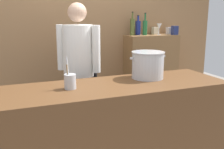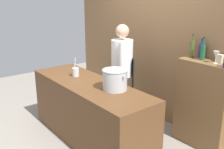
{
  "view_description": "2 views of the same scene",
  "coord_description": "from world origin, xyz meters",
  "px_view_note": "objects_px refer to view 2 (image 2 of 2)",
  "views": [
    {
      "loc": [
        -0.89,
        -2.24,
        1.55
      ],
      "look_at": [
        0.12,
        0.31,
        0.92
      ],
      "focal_mm": 43.32,
      "sensor_mm": 36.0,
      "label": 1
    },
    {
      "loc": [
        2.91,
        -1.88,
        2.08
      ],
      "look_at": [
        0.04,
        0.38,
        0.96
      ],
      "focal_mm": 41.58,
      "sensor_mm": 36.0,
      "label": 2
    }
  ],
  "objects_px": {
    "utensil_crock": "(75,72)",
    "stockpot_large": "(115,80)",
    "wine_bottle_olive": "(192,49)",
    "chef": "(122,68)",
    "wine_bottle_green": "(203,52)",
    "spice_tin_cream": "(220,58)",
    "wine_glass_wide": "(216,55)",
    "wine_bottle_cobalt": "(201,51)"
  },
  "relations": [
    {
      "from": "utensil_crock",
      "to": "stockpot_large",
      "type": "bearing_deg",
      "value": 7.32
    },
    {
      "from": "utensil_crock",
      "to": "wine_bottle_olive",
      "type": "distance_m",
      "value": 1.74
    },
    {
      "from": "chef",
      "to": "stockpot_large",
      "type": "xyz_separation_m",
      "value": [
        0.56,
        -0.6,
        0.07
      ]
    },
    {
      "from": "chef",
      "to": "wine_bottle_green",
      "type": "xyz_separation_m",
      "value": [
        1.11,
        0.48,
        0.38
      ]
    },
    {
      "from": "stockpot_large",
      "to": "wine_bottle_green",
      "type": "relative_size",
      "value": 1.26
    },
    {
      "from": "wine_bottle_olive",
      "to": "spice_tin_cream",
      "type": "relative_size",
      "value": 3.16
    },
    {
      "from": "chef",
      "to": "wine_glass_wide",
      "type": "xyz_separation_m",
      "value": [
        1.32,
        0.45,
        0.39
      ]
    },
    {
      "from": "utensil_crock",
      "to": "wine_glass_wide",
      "type": "xyz_separation_m",
      "value": [
        1.58,
        1.16,
        0.38
      ]
    },
    {
      "from": "stockpot_large",
      "to": "wine_glass_wide",
      "type": "xyz_separation_m",
      "value": [
        0.76,
        1.05,
        0.32
      ]
    },
    {
      "from": "utensil_crock",
      "to": "wine_bottle_green",
      "type": "distance_m",
      "value": 1.86
    },
    {
      "from": "wine_glass_wide",
      "to": "stockpot_large",
      "type": "bearing_deg",
      "value": -125.7
    },
    {
      "from": "stockpot_large",
      "to": "wine_bottle_olive",
      "type": "height_order",
      "value": "wine_bottle_olive"
    },
    {
      "from": "wine_bottle_olive",
      "to": "wine_bottle_green",
      "type": "xyz_separation_m",
      "value": [
        0.19,
        -0.02,
        -0.01
      ]
    },
    {
      "from": "stockpot_large",
      "to": "wine_glass_wide",
      "type": "relative_size",
      "value": 2.39
    },
    {
      "from": "stockpot_large",
      "to": "utensil_crock",
      "type": "distance_m",
      "value": 0.83
    },
    {
      "from": "chef",
      "to": "wine_bottle_olive",
      "type": "relative_size",
      "value": 5.09
    },
    {
      "from": "chef",
      "to": "spice_tin_cream",
      "type": "xyz_separation_m",
      "value": [
        1.32,
        0.56,
        0.32
      ]
    },
    {
      "from": "utensil_crock",
      "to": "spice_tin_cream",
      "type": "height_order",
      "value": "spice_tin_cream"
    },
    {
      "from": "stockpot_large",
      "to": "spice_tin_cream",
      "type": "xyz_separation_m",
      "value": [
        0.76,
        1.16,
        0.25
      ]
    },
    {
      "from": "chef",
      "to": "utensil_crock",
      "type": "height_order",
      "value": "chef"
    },
    {
      "from": "stockpot_large",
      "to": "spice_tin_cream",
      "type": "height_order",
      "value": "spice_tin_cream"
    },
    {
      "from": "wine_bottle_olive",
      "to": "spice_tin_cream",
      "type": "height_order",
      "value": "wine_bottle_olive"
    },
    {
      "from": "stockpot_large",
      "to": "wine_bottle_green",
      "type": "distance_m",
      "value": 1.25
    },
    {
      "from": "wine_bottle_olive",
      "to": "wine_glass_wide",
      "type": "relative_size",
      "value": 1.99
    },
    {
      "from": "chef",
      "to": "wine_glass_wide",
      "type": "distance_m",
      "value": 1.45
    },
    {
      "from": "chef",
      "to": "wine_bottle_cobalt",
      "type": "xyz_separation_m",
      "value": [
        1.03,
        0.56,
        0.38
      ]
    },
    {
      "from": "stockpot_large",
      "to": "wine_bottle_cobalt",
      "type": "relative_size",
      "value": 1.41
    },
    {
      "from": "chef",
      "to": "wine_glass_wide",
      "type": "height_order",
      "value": "chef"
    },
    {
      "from": "stockpot_large",
      "to": "spice_tin_cream",
      "type": "bearing_deg",
      "value": 56.87
    },
    {
      "from": "chef",
      "to": "wine_bottle_olive",
      "type": "distance_m",
      "value": 1.12
    },
    {
      "from": "wine_bottle_green",
      "to": "wine_glass_wide",
      "type": "relative_size",
      "value": 1.91
    },
    {
      "from": "wine_bottle_green",
      "to": "spice_tin_cream",
      "type": "relative_size",
      "value": 3.03
    },
    {
      "from": "stockpot_large",
      "to": "wine_glass_wide",
      "type": "distance_m",
      "value": 1.34
    },
    {
      "from": "spice_tin_cream",
      "to": "wine_bottle_green",
      "type": "bearing_deg",
      "value": -160.56
    },
    {
      "from": "stockpot_large",
      "to": "wine_bottle_green",
      "type": "xyz_separation_m",
      "value": [
        0.54,
        1.09,
        0.31
      ]
    },
    {
      "from": "wine_glass_wide",
      "to": "spice_tin_cream",
      "type": "bearing_deg",
      "value": 89.91
    },
    {
      "from": "chef",
      "to": "spice_tin_cream",
      "type": "relative_size",
      "value": 16.1
    },
    {
      "from": "utensil_crock",
      "to": "wine_glass_wide",
      "type": "bearing_deg",
      "value": 36.25
    },
    {
      "from": "stockpot_large",
      "to": "utensil_crock",
      "type": "xyz_separation_m",
      "value": [
        -0.83,
        -0.11,
        -0.07
      ]
    },
    {
      "from": "spice_tin_cream",
      "to": "wine_bottle_cobalt",
      "type": "bearing_deg",
      "value": -179.7
    },
    {
      "from": "chef",
      "to": "wine_bottle_cobalt",
      "type": "height_order",
      "value": "chef"
    },
    {
      "from": "wine_glass_wide",
      "to": "spice_tin_cream",
      "type": "relative_size",
      "value": 1.59
    }
  ]
}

